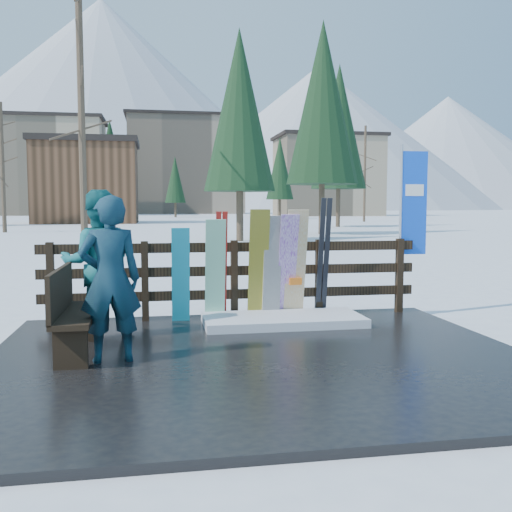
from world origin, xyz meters
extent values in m
plane|color=white|center=(0.00, 0.00, 0.00)|extent=(700.00, 700.00, 0.00)
cube|color=black|center=(0.00, 0.00, 0.04)|extent=(6.00, 5.00, 0.08)
cube|color=black|center=(-2.60, 2.20, 0.66)|extent=(0.10, 0.10, 1.15)
cube|color=black|center=(-1.30, 2.20, 0.66)|extent=(0.10, 0.10, 1.15)
cube|color=black|center=(0.00, 2.20, 0.66)|extent=(0.10, 0.10, 1.15)
cube|color=black|center=(1.30, 2.20, 0.66)|extent=(0.10, 0.10, 1.15)
cube|color=black|center=(2.60, 2.20, 0.66)|extent=(0.10, 0.10, 1.15)
cube|color=black|center=(0.00, 2.20, 0.43)|extent=(5.60, 0.05, 0.14)
cube|color=black|center=(0.00, 2.20, 0.78)|extent=(5.60, 0.05, 0.14)
cube|color=black|center=(0.00, 2.20, 1.13)|extent=(5.60, 0.05, 0.14)
cube|color=white|center=(0.61, 1.60, 0.14)|extent=(2.22, 1.00, 0.12)
cube|color=black|center=(-2.01, 0.40, 0.53)|extent=(0.40, 1.50, 0.06)
cube|color=black|center=(-2.01, -0.20, 0.30)|extent=(0.34, 0.06, 0.45)
cube|color=black|center=(-2.01, 1.00, 0.30)|extent=(0.34, 0.06, 0.45)
cube|color=black|center=(-2.19, 0.40, 0.80)|extent=(0.05, 1.50, 0.50)
cube|color=#1A9CB9|center=(-0.80, 1.98, 0.76)|extent=(0.25, 0.24, 1.35)
cube|color=white|center=(-0.31, 1.98, 0.82)|extent=(0.29, 0.29, 1.47)
cube|color=yellow|center=(0.32, 1.98, 0.88)|extent=(0.29, 0.31, 1.61)
cube|color=white|center=(0.75, 1.98, 0.85)|extent=(0.27, 0.39, 1.54)
cube|color=black|center=(0.53, 1.98, 0.84)|extent=(0.26, 0.24, 1.52)
cube|color=white|center=(0.88, 1.98, 0.88)|extent=(0.30, 0.36, 1.60)
cube|color=#AB1B15|center=(-0.26, 2.05, 0.87)|extent=(0.07, 0.28, 1.58)
cube|color=#AB1B15|center=(-0.17, 2.05, 0.87)|extent=(0.08, 0.28, 1.58)
cube|color=black|center=(1.28, 2.05, 0.97)|extent=(0.08, 0.31, 1.77)
cube|color=black|center=(1.37, 2.05, 0.97)|extent=(0.08, 0.31, 1.77)
cylinder|color=silver|center=(2.62, 2.25, 1.38)|extent=(0.04, 0.04, 2.60)
cube|color=blue|center=(2.84, 2.25, 1.78)|extent=(0.42, 0.02, 1.60)
imported|color=#17464D|center=(-1.62, 0.04, 0.96)|extent=(0.70, 0.52, 1.77)
imported|color=#146065|center=(-1.87, 1.31, 1.01)|extent=(0.96, 0.78, 1.86)
cube|color=tan|center=(-22.00, 110.00, 9.00)|extent=(22.00, 14.00, 18.00)
cube|color=black|center=(-22.00, 110.00, 18.30)|extent=(23.10, 14.70, 0.60)
cube|color=gray|center=(6.00, 130.00, 11.00)|extent=(26.00, 16.00, 22.00)
cube|color=black|center=(6.00, 130.00, 22.30)|extent=(27.30, 16.80, 0.60)
cube|color=tan|center=(30.00, 95.00, 7.00)|extent=(18.00, 12.00, 14.00)
cube|color=black|center=(30.00, 95.00, 14.30)|extent=(18.90, 12.60, 0.60)
cube|color=brown|center=(-8.00, 55.00, 4.00)|extent=(10.00, 8.00, 8.00)
cube|color=black|center=(-8.00, 55.00, 8.30)|extent=(10.50, 8.40, 0.60)
cylinder|color=#382B1E|center=(-4.00, 18.00, 6.00)|extent=(0.28, 0.28, 12.00)
cone|color=black|center=(3.00, 22.00, 4.94)|extent=(3.56, 3.56, 9.89)
cone|color=black|center=(9.00, 28.00, 6.17)|extent=(4.44, 4.44, 12.33)
cylinder|color=#382B1E|center=(-11.00, 34.00, 4.25)|extent=(0.28, 0.28, 8.51)
cone|color=black|center=(14.00, 40.00, 6.40)|extent=(4.61, 4.61, 12.81)
cylinder|color=#382B1E|center=(22.00, 55.00, 5.33)|extent=(0.28, 0.28, 10.65)
cone|color=black|center=(-6.00, 60.00, 5.43)|extent=(3.91, 3.91, 10.86)
cone|color=black|center=(16.00, 72.00, 5.37)|extent=(3.87, 3.87, 10.75)
cone|color=black|center=(2.00, 85.00, 4.55)|extent=(3.28, 3.28, 9.11)
cone|color=white|center=(-30.00, 340.00, 60.00)|extent=(260.00, 260.00, 120.00)
cone|color=white|center=(90.00, 310.00, 40.00)|extent=(200.00, 200.00, 80.00)
cone|color=white|center=(180.00, 330.00, 35.00)|extent=(180.00, 180.00, 70.00)
camera|label=1|loc=(-1.14, -6.10, 1.73)|focal=40.00mm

